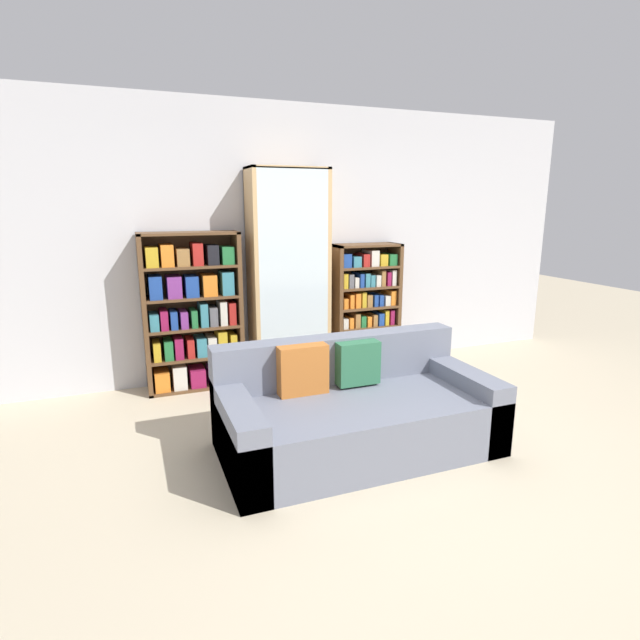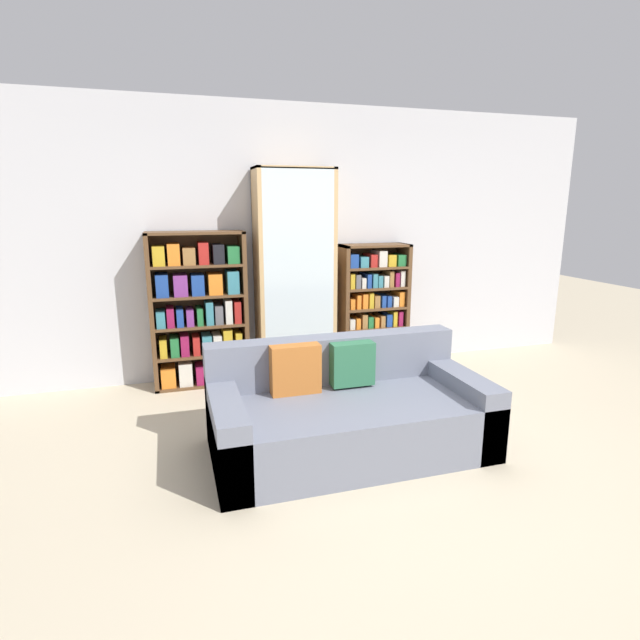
% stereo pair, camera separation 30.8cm
% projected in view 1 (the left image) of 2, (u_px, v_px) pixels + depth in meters
% --- Properties ---
extents(ground_plane, '(16.00, 16.00, 0.00)m').
position_uv_depth(ground_plane, '(417.00, 479.00, 3.23)').
color(ground_plane, beige).
extents(wall_back, '(6.55, 0.06, 2.70)m').
position_uv_depth(wall_back, '(295.00, 242.00, 5.13)').
color(wall_back, silver).
rests_on(wall_back, ground).
extents(couch, '(1.93, 0.96, 0.76)m').
position_uv_depth(couch, '(355.00, 413.00, 3.60)').
color(couch, slate).
rests_on(couch, ground).
extents(bookshelf_left, '(0.90, 0.32, 1.49)m').
position_uv_depth(bookshelf_left, '(193.00, 314.00, 4.70)').
color(bookshelf_left, brown).
rests_on(bookshelf_left, ground).
extents(display_cabinet, '(0.77, 0.36, 2.08)m').
position_uv_depth(display_cabinet, '(289.00, 276.00, 4.95)').
color(display_cabinet, tan).
rests_on(display_cabinet, ground).
extents(bookshelf_right, '(0.73, 0.32, 1.33)m').
position_uv_depth(bookshelf_right, '(365.00, 307.00, 5.36)').
color(bookshelf_right, brown).
rests_on(bookshelf_right, ground).
extents(wine_bottle, '(0.08, 0.08, 0.37)m').
position_uv_depth(wine_bottle, '(384.00, 381.00, 4.57)').
color(wine_bottle, '#143819').
rests_on(wine_bottle, ground).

